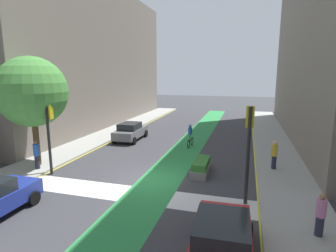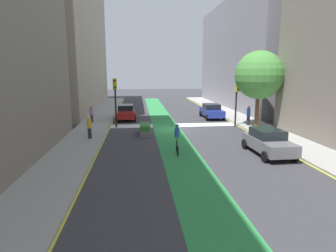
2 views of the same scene
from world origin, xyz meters
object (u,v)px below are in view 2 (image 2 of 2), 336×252
Objects in this scene: traffic_signal_near_left at (237,95)px; car_blue_left_near at (212,111)px; pedestrian_sidewalk_left_a at (248,115)px; pedestrian_sidewalk_right_a at (89,127)px; traffic_signal_near_right at (115,94)px; median_planter at (145,129)px; cyclist_in_lane at (177,138)px; pedestrian_sidewalk_right_b at (91,114)px; car_red_right_near at (126,112)px; car_grey_left_far at (268,142)px; street_tree_near at (259,75)px.

car_blue_left_near is at bearing -79.33° from traffic_signal_near_left.
pedestrian_sidewalk_left_a is at bearing 112.23° from car_blue_left_near.
pedestrian_sidewalk_left_a reaches higher than pedestrian_sidewalk_right_a.
traffic_signal_near_right is 1.06× the size of traffic_signal_near_left.
pedestrian_sidewalk_right_a is at bearing 21.97° from median_planter.
pedestrian_sidewalk_right_b is at bearing -57.99° from cyclist_in_lane.
traffic_signal_near_left reaches higher than pedestrian_sidewalk_left_a.
car_blue_left_near is at bearing -156.42° from traffic_signal_near_right.
cyclist_in_lane reaches higher than car_red_right_near.
car_red_right_near is 3.96m from pedestrian_sidewalk_right_b.
median_planter is at bearing 15.93° from traffic_signal_near_left.
traffic_signal_near_right is 5.12m from car_red_right_near.
car_red_right_near is (10.33, -5.21, -2.16)m from traffic_signal_near_left.
car_red_right_near is at bearing -56.79° from car_grey_left_far.
car_red_right_near is at bearing -103.88° from pedestrian_sidewalk_right_a.
pedestrian_sidewalk_left_a is 1.11× the size of pedestrian_sidewalk_right_b.
car_blue_left_near is at bearing 179.28° from car_red_right_near.
car_blue_left_near is 10.63m from median_planter.
traffic_signal_near_right is 2.52× the size of pedestrian_sidewalk_left_a.
car_grey_left_far is at bearing 83.31° from traffic_signal_near_left.
traffic_signal_near_right is at bearing -63.59° from cyclist_in_lane.
car_blue_left_near is 14.06m from car_grey_left_far.
pedestrian_sidewalk_left_a is (-12.19, 0.80, -2.06)m from traffic_signal_near_right.
car_grey_left_far is at bearing 138.56° from median_planter.
pedestrian_sidewalk_right_a is 15.16m from street_tree_near.
pedestrian_sidewalk_right_a reaches higher than median_planter.
pedestrian_sidewalk_left_a is (-2.12, 5.19, 0.26)m from car_blue_left_near.
street_tree_near reaches higher than car_grey_left_far.
cyclist_in_lane reaches higher than median_planter.
traffic_signal_near_left is at bearing 176.37° from traffic_signal_near_right.
car_blue_left_near is 1.73× the size of median_planter.
street_tree_near reaches higher than cyclist_in_lane.
cyclist_in_lane is 13.08m from pedestrian_sidewalk_right_b.
traffic_signal_near_left is 14.01m from pedestrian_sidewalk_right_b.
cyclist_in_lane is at bearing 122.01° from pedestrian_sidewalk_right_b.
pedestrian_sidewalk_left_a is at bearing -163.84° from pedestrian_sidewalk_right_a.
car_grey_left_far is at bearing 123.21° from car_red_right_near.
car_grey_left_far is 9.14m from pedestrian_sidewalk_left_a.
pedestrian_sidewalk_right_b is at bearing -46.36° from median_planter.
pedestrian_sidewalk_left_a is at bearing 155.19° from car_red_right_near.
car_blue_left_near is at bearing -67.77° from pedestrian_sidewalk_left_a.
car_grey_left_far is 1.74× the size of median_planter.
pedestrian_sidewalk_right_a reaches higher than car_red_right_near.
cyclist_in_lane is 1.05× the size of pedestrian_sidewalk_left_a.
cyclist_in_lane is 6.07m from median_planter.
median_planter is at bearing -158.03° from pedestrian_sidewalk_right_a.
pedestrian_sidewalk_right_b is (6.94, -11.10, -0.01)m from cyclist_in_lane.
street_tree_near is at bearing 114.31° from car_blue_left_near.
cyclist_in_lane is at bearing 145.84° from pedestrian_sidewalk_right_a.
car_red_right_near is 9.59m from pedestrian_sidewalk_right_a.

